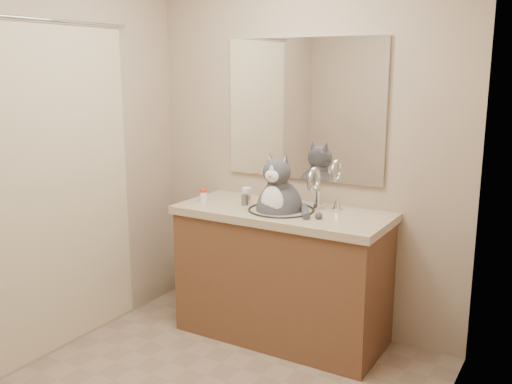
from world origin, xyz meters
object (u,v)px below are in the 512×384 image
pill_bottle_redcap (204,195)px  grey_canister (245,200)px  cat (279,206)px  pill_bottle_orange (247,196)px

pill_bottle_redcap → grey_canister: bearing=10.5°
pill_bottle_redcap → grey_canister: size_ratio=1.12×
cat → pill_bottle_orange: (-0.27, 0.06, 0.02)m
pill_bottle_orange → grey_canister: size_ratio=1.36×
pill_bottle_redcap → pill_bottle_orange: 0.29m
cat → pill_bottle_orange: 0.28m
pill_bottle_redcap → pill_bottle_orange: bearing=23.7°
pill_bottle_orange → cat: bearing=-12.7°
pill_bottle_orange → pill_bottle_redcap: bearing=-156.3°
grey_canister → cat: bearing=-0.0°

